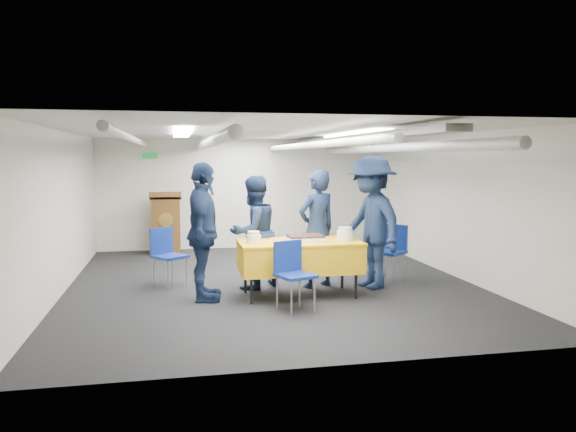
% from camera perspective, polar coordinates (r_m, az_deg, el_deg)
% --- Properties ---
extents(ground, '(7.00, 7.00, 0.00)m').
position_cam_1_polar(ground, '(8.66, -1.72, -6.82)').
color(ground, black).
rests_on(ground, ground).
extents(room_shell, '(6.00, 7.00, 2.30)m').
position_cam_1_polar(room_shell, '(8.87, -1.61, 5.29)').
color(room_shell, silver).
rests_on(room_shell, ground).
extents(serving_table, '(1.67, 0.87, 0.77)m').
position_cam_1_polar(serving_table, '(7.78, 1.18, -4.09)').
color(serving_table, black).
rests_on(serving_table, ground).
extents(sheet_cake, '(0.51, 0.39, 0.09)m').
position_cam_1_polar(sheet_cake, '(7.74, 1.74, -2.24)').
color(sheet_cake, white).
rests_on(sheet_cake, serving_table).
extents(plate_stack_left, '(0.20, 0.20, 0.16)m').
position_cam_1_polar(plate_stack_left, '(7.57, -3.52, -2.20)').
color(plate_stack_left, white).
rests_on(plate_stack_left, serving_table).
extents(plate_stack_right, '(0.23, 0.23, 0.18)m').
position_cam_1_polar(plate_stack_right, '(7.85, 5.82, -1.84)').
color(plate_stack_right, white).
rests_on(plate_stack_right, serving_table).
extents(podium, '(0.62, 0.53, 1.25)m').
position_cam_1_polar(podium, '(11.45, -12.29, -0.70)').
color(podium, brown).
rests_on(podium, ground).
extents(chair_near, '(0.54, 0.54, 0.87)m').
position_cam_1_polar(chair_near, '(7.09, 0.42, -5.31)').
color(chair_near, gray).
rests_on(chair_near, ground).
extents(chair_right, '(0.59, 0.59, 0.87)m').
position_cam_1_polar(chair_right, '(8.93, 10.54, -3.06)').
color(chair_right, gray).
rests_on(chair_right, ground).
extents(chair_left, '(0.59, 0.59, 0.87)m').
position_cam_1_polar(chair_left, '(8.60, -12.29, -3.45)').
color(chair_left, gray).
rests_on(chair_left, ground).
extents(sailor_a, '(0.75, 0.63, 1.74)m').
position_cam_1_polar(sailor_a, '(8.28, 2.97, -1.30)').
color(sailor_a, '#0E1933').
rests_on(sailor_a, ground).
extents(sailor_b, '(1.01, 0.95, 1.66)m').
position_cam_1_polar(sailor_b, '(8.21, -3.52, -1.67)').
color(sailor_b, '#0E1933').
rests_on(sailor_b, ground).
extents(sailor_c, '(0.58, 1.14, 1.86)m').
position_cam_1_polar(sailor_c, '(7.55, -8.62, -1.61)').
color(sailor_c, '#0E1933').
rests_on(sailor_c, ground).
extents(sailor_d, '(1.02, 1.40, 1.94)m').
position_cam_1_polar(sailor_d, '(8.31, 8.42, -0.64)').
color(sailor_d, '#0E1933').
rests_on(sailor_d, ground).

